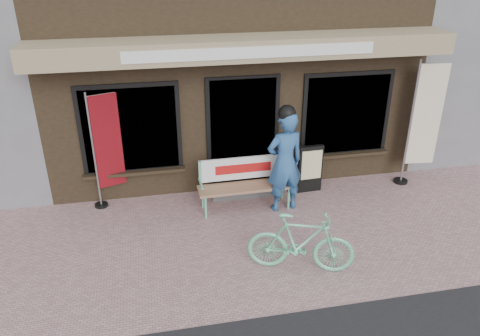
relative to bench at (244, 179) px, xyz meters
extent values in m
plane|color=#B3888A|center=(0.11, -1.30, -0.53)|extent=(70.00, 70.00, 0.00)
cube|color=black|center=(0.11, 3.70, 1.27)|extent=(7.00, 6.00, 3.60)
cube|color=#9B8B69|center=(0.11, 0.35, 2.22)|extent=(7.00, 0.80, 0.35)
cube|color=white|center=(0.11, -0.06, 2.22)|extent=(4.00, 0.02, 0.18)
cube|color=black|center=(0.11, 0.68, 0.57)|extent=(1.20, 0.06, 2.10)
cube|color=black|center=(0.11, 0.67, 0.57)|extent=(1.35, 0.04, 2.20)
cube|color=black|center=(-1.89, 0.68, 0.82)|extent=(1.60, 0.06, 1.50)
cube|color=black|center=(2.11, 0.68, 0.82)|extent=(1.60, 0.06, 1.50)
cube|color=black|center=(-1.89, 0.67, 0.82)|extent=(1.75, 0.04, 1.65)
cube|color=black|center=(2.11, 0.67, 0.82)|extent=(1.75, 0.04, 1.65)
cube|color=black|center=(-1.89, 0.62, 0.02)|extent=(1.80, 0.18, 0.06)
cube|color=black|center=(2.11, 0.62, 0.02)|extent=(1.80, 0.18, 0.06)
cube|color=#59595B|center=(0.11, 0.45, -0.46)|extent=(1.30, 0.45, 0.15)
cylinder|color=#6CD4A3|center=(-0.74, -0.29, -0.34)|extent=(0.04, 0.04, 0.39)
cylinder|color=#6CD4A3|center=(-0.74, 0.09, -0.34)|extent=(0.04, 0.04, 0.39)
cylinder|color=#6CD4A3|center=(0.75, -0.26, -0.34)|extent=(0.04, 0.04, 0.39)
cylinder|color=#6CD4A3|center=(0.74, 0.11, -0.34)|extent=(0.04, 0.04, 0.39)
cube|color=#9E7357|center=(0.00, -0.09, -0.11)|extent=(1.68, 0.45, 0.05)
cylinder|color=#6CD4A3|center=(-0.76, 0.08, 0.12)|extent=(0.04, 0.04, 0.51)
cylinder|color=#6CD4A3|center=(0.76, 0.11, 0.12)|extent=(0.04, 0.04, 0.51)
cube|color=white|center=(0.00, 0.12, 0.16)|extent=(1.58, 0.06, 0.42)
cube|color=#B21414|center=(0.00, 0.09, 0.16)|extent=(1.00, 0.03, 0.17)
cylinder|color=#6CD4A3|center=(-0.79, -0.10, 0.04)|extent=(0.04, 0.41, 0.04)
cylinder|color=#6CD4A3|center=(0.79, -0.07, 0.04)|extent=(0.04, 0.41, 0.04)
imported|color=#2A5891|center=(0.65, -0.24, 0.38)|extent=(0.72, 0.54, 1.81)
sphere|color=black|center=(0.65, -0.24, 1.25)|extent=(0.34, 0.34, 0.29)
imported|color=#6CD4A3|center=(0.40, -1.96, -0.07)|extent=(1.58, 0.91, 0.92)
cylinder|color=gray|center=(-2.53, 0.48, 0.53)|extent=(0.04, 0.04, 2.12)
cylinder|color=gray|center=(-2.31, 0.56, 1.51)|extent=(0.46, 0.19, 0.02)
cube|color=maroon|center=(-2.29, 0.57, 0.67)|extent=(0.46, 0.19, 1.68)
cylinder|color=black|center=(-2.53, 0.48, -0.51)|extent=(0.30, 0.30, 0.05)
cylinder|color=gray|center=(3.22, 0.27, 0.69)|extent=(0.04, 0.04, 2.44)
cylinder|color=gray|center=(3.50, 0.24, 1.82)|extent=(0.55, 0.09, 0.03)
cube|color=#EEE2C2|center=(3.52, 0.23, 0.86)|extent=(0.56, 0.09, 1.94)
cylinder|color=black|center=(3.22, 0.27, -0.50)|extent=(0.29, 0.29, 0.06)
cube|color=black|center=(1.32, 0.30, -0.07)|extent=(0.47, 0.11, 0.93)
cube|color=beige|center=(1.32, 0.24, 0.04)|extent=(0.39, 0.04, 0.57)
camera|label=1|loc=(-1.54, -7.17, 3.74)|focal=35.00mm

